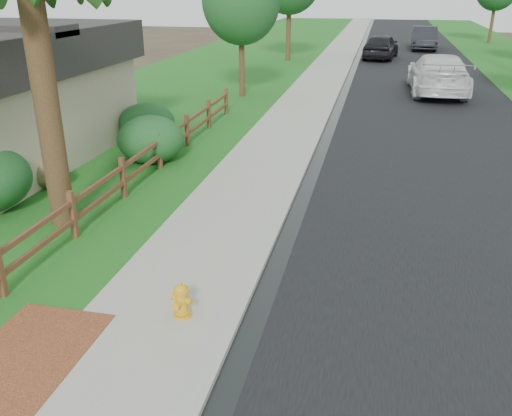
% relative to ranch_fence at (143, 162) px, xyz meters
% --- Properties ---
extents(ground, '(120.00, 120.00, 0.00)m').
position_rel_ranch_fence_xyz_m(ground, '(3.60, -6.40, -0.62)').
color(ground, '#382C1E').
extents(road, '(8.00, 90.00, 0.02)m').
position_rel_ranch_fence_xyz_m(road, '(8.20, 28.60, -0.61)').
color(road, black).
rests_on(road, ground).
extents(curb, '(0.40, 90.00, 0.12)m').
position_rel_ranch_fence_xyz_m(curb, '(4.00, 28.60, -0.56)').
color(curb, gray).
rests_on(curb, ground).
extents(wet_gutter, '(0.50, 90.00, 0.00)m').
position_rel_ranch_fence_xyz_m(wet_gutter, '(4.35, 28.60, -0.60)').
color(wet_gutter, black).
rests_on(wet_gutter, road).
extents(sidewalk, '(2.20, 90.00, 0.10)m').
position_rel_ranch_fence_xyz_m(sidewalk, '(2.70, 28.60, -0.57)').
color(sidewalk, gray).
rests_on(sidewalk, ground).
extents(grass_strip, '(1.60, 90.00, 0.06)m').
position_rel_ranch_fence_xyz_m(grass_strip, '(0.80, 28.60, -0.59)').
color(grass_strip, '#1F5418').
rests_on(grass_strip, ground).
extents(lawn_near, '(9.00, 90.00, 0.04)m').
position_rel_ranch_fence_xyz_m(lawn_near, '(-4.40, 28.60, -0.60)').
color(lawn_near, '#1F5418').
rests_on(lawn_near, ground).
extents(brick_patch, '(1.60, 2.40, 0.11)m').
position_rel_ranch_fence_xyz_m(brick_patch, '(1.40, -7.40, -0.56)').
color(brick_patch, brown).
rests_on(brick_patch, ground).
extents(ranch_fence, '(0.12, 16.92, 1.10)m').
position_rel_ranch_fence_xyz_m(ranch_fence, '(0.00, 0.00, 0.00)').
color(ranch_fence, '#482618').
rests_on(ranch_fence, ground).
extents(fire_hydrant, '(0.42, 0.34, 0.63)m').
position_rel_ranch_fence_xyz_m(fire_hydrant, '(3.26, -5.97, -0.23)').
color(fire_hydrant, gold).
rests_on(fire_hydrant, sidewalk).
extents(white_suv, '(2.79, 6.56, 1.89)m').
position_rel_ranch_fence_xyz_m(white_suv, '(8.83, 15.24, 0.35)').
color(white_suv, silver).
rests_on(white_suv, road).
extents(dark_car_mid, '(2.71, 5.36, 1.75)m').
position_rel_ranch_fence_xyz_m(dark_car_mid, '(5.98, 27.95, 0.28)').
color(dark_car_mid, black).
rests_on(dark_car_mid, road).
extents(dark_car_far, '(1.99, 5.42, 1.77)m').
position_rel_ranch_fence_xyz_m(dark_car_far, '(9.34, 34.64, 0.29)').
color(dark_car_far, black).
rests_on(dark_car_far, road).
extents(boulder, '(1.33, 1.13, 0.77)m').
position_rel_ranch_fence_xyz_m(boulder, '(-2.40, -0.85, -0.23)').
color(boulder, brown).
rests_on(boulder, ground).
extents(shrub_c, '(2.39, 2.39, 1.43)m').
position_rel_ranch_fence_xyz_m(shrub_c, '(-0.52, 1.80, 0.10)').
color(shrub_c, '#16401D').
rests_on(shrub_c, ground).
extents(shrub_d, '(2.51, 2.51, 1.30)m').
position_rel_ranch_fence_xyz_m(shrub_d, '(-1.61, 4.06, 0.03)').
color(shrub_d, '#16401D').
rests_on(shrub_d, ground).
extents(tree_near_left, '(3.55, 3.55, 6.29)m').
position_rel_ranch_fence_xyz_m(tree_near_left, '(-0.30, 12.29, 3.71)').
color(tree_near_left, '#321D14').
rests_on(tree_near_left, ground).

